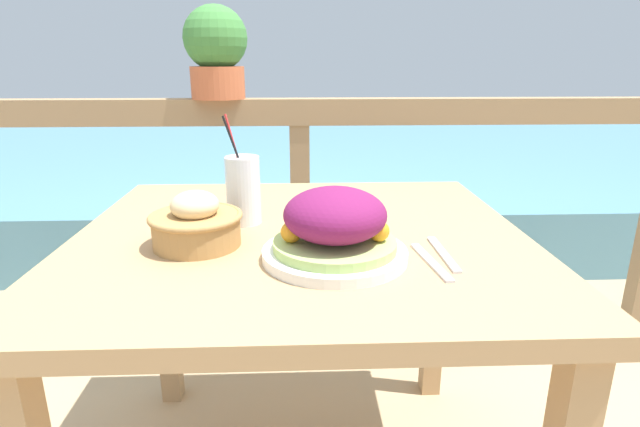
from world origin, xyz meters
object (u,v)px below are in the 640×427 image
drink_glass (244,190)px  bread_basket (197,224)px  potted_plant (217,50)px  salad_plate (336,229)px

drink_glass → bread_basket: size_ratio=1.33×
drink_glass → bread_basket: drink_glass is taller
drink_glass → potted_plant: (-0.15, 0.66, 0.32)m
bread_basket → drink_glass: bearing=60.7°
drink_glass → potted_plant: size_ratio=0.82×
salad_plate → potted_plant: potted_plant is taller
bread_basket → potted_plant: size_ratio=0.62×
salad_plate → potted_plant: bearing=111.0°
drink_glass → potted_plant: 0.75m
drink_glass → salad_plate: bearing=-49.5°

